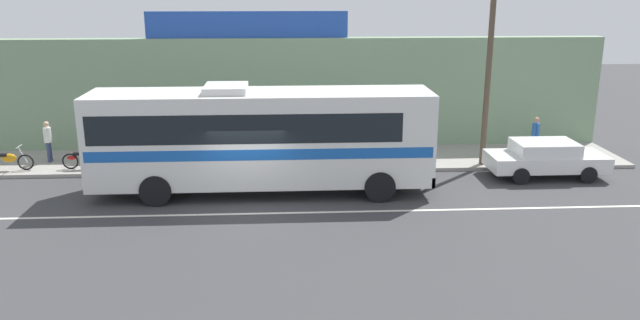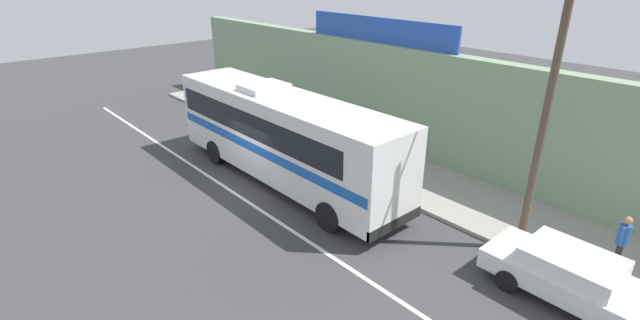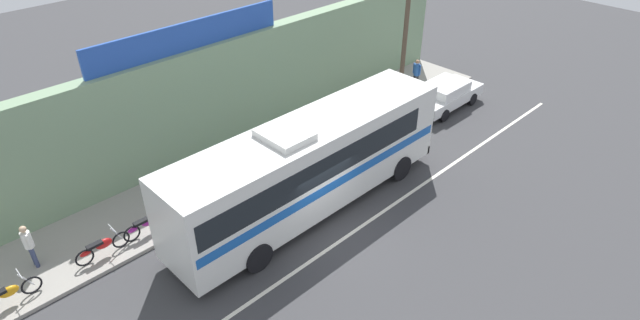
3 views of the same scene
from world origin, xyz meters
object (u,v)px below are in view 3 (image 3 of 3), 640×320
object	(u,v)px
motorcycle_blue	(102,246)
pedestrian_near_shop	(28,243)
utility_pole	(406,29)
pedestrian_far_right	(417,72)
intercity_bus	(309,163)
pedestrian_far_left	(264,142)
motorcycle_purple	(177,209)
parked_car	(445,94)
motorcycle_green	(147,224)
motorcycle_red	(6,295)

from	to	relation	value
motorcycle_blue	pedestrian_near_shop	size ratio (longest dim) A/B	1.14
utility_pole	pedestrian_far_right	xyz separation A→B (m)	(2.38, 0.78, -3.10)
intercity_bus	pedestrian_far_left	xyz separation A→B (m)	(0.72, 3.50, -0.98)
motorcycle_purple	pedestrian_far_left	world-z (taller)	pedestrian_far_left
parked_car	motorcycle_green	distance (m)	15.81
parked_car	pedestrian_near_shop	bearing A→B (deg)	172.07
utility_pole	motorcycle_red	bearing A→B (deg)	179.52
utility_pole	motorcycle_purple	world-z (taller)	utility_pole
intercity_bus	pedestrian_far_right	world-z (taller)	intercity_bus
motorcycle_red	intercity_bus	bearing A→B (deg)	-15.81
intercity_bus	parked_car	world-z (taller)	intercity_bus
utility_pole	motorcycle_green	distance (m)	14.24
utility_pole	pedestrian_far_left	xyz separation A→B (m)	(-7.91, 0.90, -3.14)
parked_car	motorcycle_red	distance (m)	20.38
parked_car	pedestrian_far_left	world-z (taller)	pedestrian_far_left
motorcycle_blue	utility_pole	bearing A→B (deg)	-0.70
motorcycle_red	motorcycle_green	world-z (taller)	same
parked_car	pedestrian_near_shop	world-z (taller)	pedestrian_near_shop
pedestrian_far_right	intercity_bus	bearing A→B (deg)	-162.93
motorcycle_red	pedestrian_far_right	xyz separation A→B (m)	(20.73, 0.63, 0.56)
parked_car	motorcycle_red	bearing A→B (deg)	175.76
motorcycle_blue	motorcycle_green	xyz separation A→B (m)	(1.65, 0.01, 0.00)
intercity_bus	pedestrian_far_left	size ratio (longest dim) A/B	7.06
intercity_bus	motorcycle_red	xyz separation A→B (m)	(-9.72, 2.75, -1.50)
parked_car	utility_pole	bearing A→B (deg)	145.56
motorcycle_green	pedestrian_far_left	distance (m)	5.91
intercity_bus	utility_pole	distance (m)	9.27
intercity_bus	pedestrian_far_right	size ratio (longest dim) A/B	6.81
motorcycle_purple	utility_pole	bearing A→B (deg)	-0.87
parked_car	utility_pole	distance (m)	4.23
pedestrian_far_left	motorcycle_green	bearing A→B (deg)	-173.21
motorcycle_blue	pedestrian_far_left	world-z (taller)	pedestrian_far_left
intercity_bus	pedestrian_near_shop	size ratio (longest dim) A/B	7.03
motorcycle_red	motorcycle_blue	size ratio (longest dim) A/B	1.04
intercity_bus	motorcycle_blue	xyz separation A→B (m)	(-6.77, 2.79, -1.50)
motorcycle_red	pedestrian_near_shop	xyz separation A→B (m)	(1.19, 1.16, 0.53)
motorcycle_purple	pedestrian_near_shop	distance (m)	4.75
utility_pole	pedestrian_near_shop	bearing A→B (deg)	175.62
utility_pole	motorcycle_red	xyz separation A→B (m)	(-18.35, 0.15, -3.66)
motorcycle_purple	pedestrian_near_shop	xyz separation A→B (m)	(-4.58, 1.12, 0.53)
intercity_bus	motorcycle_purple	bearing A→B (deg)	144.78
intercity_bus	motorcycle_green	distance (m)	6.03
parked_car	pedestrian_far_right	size ratio (longest dim) A/B	2.55
intercity_bus	pedestrian_far_right	bearing A→B (deg)	17.07
utility_pole	motorcycle_blue	world-z (taller)	utility_pole
intercity_bus	motorcycle_red	bearing A→B (deg)	164.19
intercity_bus	parked_car	size ratio (longest dim) A/B	2.67
utility_pole	pedestrian_near_shop	size ratio (longest dim) A/B	4.82
motorcycle_blue	pedestrian_far_right	size ratio (longest dim) A/B	1.11
motorcycle_blue	pedestrian_far_left	distance (m)	7.55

